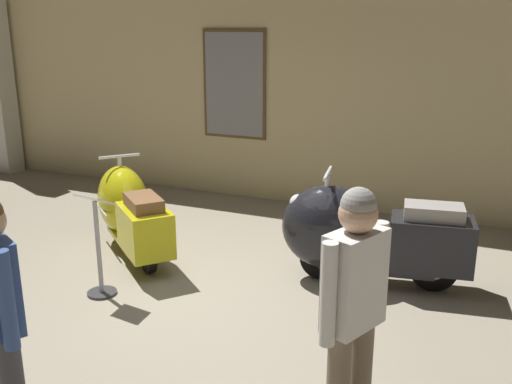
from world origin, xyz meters
TOP-DOWN VIEW (x-y plane):
  - ground_plane at (0.00, 0.00)m, footprint 60.00×60.00m
  - showroom_back_wall at (-0.19, 3.51)m, footprint 18.00×0.63m
  - scooter_0 at (-1.29, 0.94)m, footprint 1.64×1.48m
  - scooter_1 at (1.29, 1.12)m, footprint 1.90×0.81m
  - visitor_1 at (1.79, -1.20)m, footprint 0.36×0.52m
  - info_stanchion at (-0.89, -0.12)m, footprint 0.35×0.28m

SIDE VIEW (x-z plane):
  - ground_plane at x=0.00m, z-range 0.00..0.00m
  - info_stanchion at x=-0.89m, z-range -0.09..0.92m
  - scooter_0 at x=-1.29m, z-range -0.05..1.01m
  - scooter_1 at x=1.29m, z-range -0.05..1.07m
  - visitor_1 at x=1.79m, z-range 0.13..1.77m
  - showroom_back_wall at x=-0.19m, z-range 0.00..3.33m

